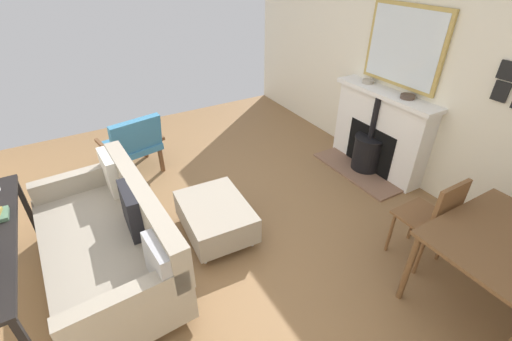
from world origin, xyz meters
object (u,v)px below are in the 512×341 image
at_px(mantel_bowl_far, 408,96).
at_px(fireplace, 377,136).
at_px(ottoman, 216,216).
at_px(dining_table, 507,250).
at_px(mantel_bowl_near, 368,81).
at_px(armchair_accent, 133,142).
at_px(dining_chair_near_fireplace, 434,216).
at_px(sofa, 112,241).

bearing_deg(mantel_bowl_far, fireplace, -80.79).
xyz_separation_m(ottoman, dining_table, (-1.47, 1.84, 0.41)).
height_order(fireplace, mantel_bowl_far, mantel_bowl_far).
relative_size(mantel_bowl_near, ottoman, 0.16).
bearing_deg(fireplace, armchair_accent, -27.23).
distance_m(mantel_bowl_far, ottoman, 2.49).
relative_size(armchair_accent, dining_chair_near_fireplace, 0.90).
distance_m(ottoman, dining_chair_near_fireplace, 1.97).
relative_size(ottoman, dining_chair_near_fireplace, 0.93).
height_order(armchair_accent, dining_table, armchair_accent).
relative_size(mantel_bowl_near, dining_chair_near_fireplace, 0.15).
distance_m(armchair_accent, dining_chair_near_fireplace, 3.35).
xyz_separation_m(mantel_bowl_near, ottoman, (2.34, 0.46, -0.84)).
xyz_separation_m(sofa, dining_table, (-2.42, 1.83, 0.28)).
xyz_separation_m(mantel_bowl_far, dining_table, (0.87, 1.70, -0.43)).
bearing_deg(mantel_bowl_far, dining_table, 62.97).
bearing_deg(ottoman, fireplace, -176.82).
xyz_separation_m(ottoman, armchair_accent, (0.40, -1.51, 0.23)).
distance_m(ottoman, dining_table, 2.39).
bearing_deg(fireplace, sofa, 2.28).
bearing_deg(mantel_bowl_near, sofa, 8.05).
distance_m(mantel_bowl_near, sofa, 3.40).
xyz_separation_m(fireplace, sofa, (3.25, 0.13, -0.11)).
distance_m(fireplace, ottoman, 2.31).
relative_size(sofa, dining_table, 1.71).
xyz_separation_m(sofa, dining_chair_near_fireplace, (-2.43, 1.27, 0.18)).
distance_m(fireplace, dining_table, 2.14).
bearing_deg(mantel_bowl_near, mantel_bowl_far, 90.00).
height_order(ottoman, dining_chair_near_fireplace, dining_chair_near_fireplace).
bearing_deg(dining_table, ottoman, -51.31).
bearing_deg(fireplace, mantel_bowl_near, -97.23).
xyz_separation_m(sofa, ottoman, (-0.95, -0.00, -0.13)).
bearing_deg(dining_chair_near_fireplace, armchair_accent, -56.18).
xyz_separation_m(fireplace, dining_chair_near_fireplace, (0.82, 1.40, 0.07)).
bearing_deg(armchair_accent, dining_table, 119.14).
distance_m(sofa, ottoman, 0.96).
height_order(sofa, armchair_accent, sofa).
xyz_separation_m(armchair_accent, dining_table, (-1.87, 3.35, 0.18)).
relative_size(sofa, ottoman, 2.16).
bearing_deg(dining_chair_near_fireplace, fireplace, -120.45).
bearing_deg(dining_chair_near_fireplace, dining_table, 89.95).
xyz_separation_m(fireplace, ottoman, (2.29, 0.13, -0.24)).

